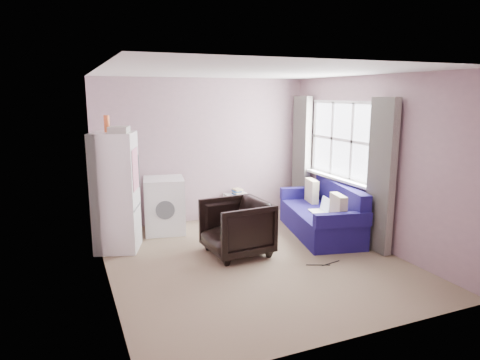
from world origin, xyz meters
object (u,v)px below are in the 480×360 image
at_px(armchair, 237,225).
at_px(washing_machine, 164,204).
at_px(fridge, 116,191).
at_px(side_table, 237,205).
at_px(sofa, 324,216).

xyz_separation_m(armchair, washing_machine, (-0.71, 1.38, 0.04)).
xyz_separation_m(armchair, fridge, (-1.52, 0.84, 0.44)).
distance_m(washing_machine, side_table, 1.42).
bearing_deg(sofa, fridge, -177.85).
bearing_deg(armchair, sofa, 95.32).
height_order(side_table, sofa, sofa).
relative_size(armchair, sofa, 0.43).
height_order(armchair, fridge, fridge).
bearing_deg(armchair, fridge, -123.16).
bearing_deg(armchair, washing_machine, -156.93).
distance_m(armchair, washing_machine, 1.55).
relative_size(fridge, side_table, 3.50).
bearing_deg(washing_machine, side_table, 20.70).
bearing_deg(side_table, washing_machine, -170.07).
bearing_deg(side_table, armchair, -112.63).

